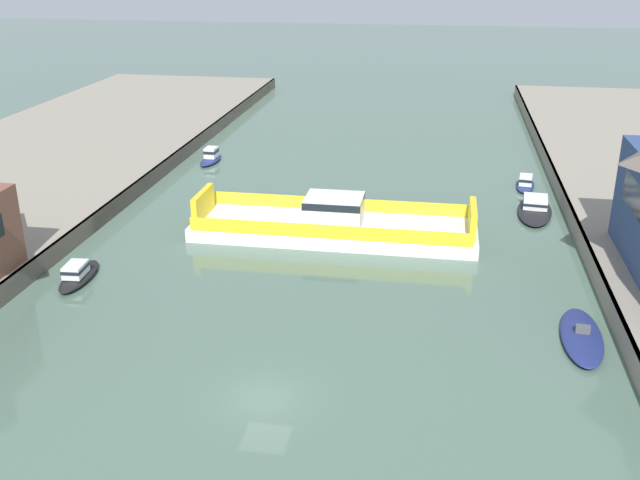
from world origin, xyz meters
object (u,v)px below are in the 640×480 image
Objects in this scene: chain_ferry at (334,224)px; moored_boat_near_left at (211,157)px; moored_boat_far_left at (535,208)px; moored_boat_near_right at (582,337)px; moored_boat_mid_right at (525,183)px; moored_boat_mid_left at (78,274)px.

moored_boat_near_left is (-16.79, 19.96, -0.45)m from chain_ferry.
moored_boat_far_left is at bearing 26.85° from chain_ferry.
chain_ferry reaches higher than moored_boat_near_right.
moored_boat_near_left reaches higher than moored_boat_far_left.
chain_ferry is at bearing -153.15° from moored_boat_far_left.
moored_boat_mid_right is at bearing -6.64° from moored_boat_near_left.
moored_boat_far_left is at bearing -88.75° from moored_boat_mid_right.
moored_boat_far_left is (33.83, 20.29, -0.04)m from moored_boat_mid_left.
moored_boat_near_left is at bearing 134.64° from moored_boat_near_right.
moored_boat_near_left is 0.93× the size of moored_boat_mid_right.
chain_ferry is at bearing 139.86° from moored_boat_near_right.
moored_boat_mid_left reaches higher than moored_boat_near_right.
moored_boat_near_right is 30.77m from moored_boat_mid_right.
moored_boat_near_left is 0.57× the size of moored_boat_far_left.
moored_boat_mid_left is (-0.03, -31.64, -0.06)m from moored_boat_near_left.
moored_boat_mid_left is at bearing 174.94° from moored_boat_near_right.
moored_boat_near_left is at bearing 130.07° from chain_ferry.
moored_boat_mid_left is at bearing -140.53° from moored_boat_mid_right.
moored_boat_near_left reaches higher than moored_boat_mid_right.
moored_boat_near_left is 33.86m from moored_boat_mid_right.
moored_boat_near_left is at bearing 161.43° from moored_boat_far_left.
moored_boat_near_right is 1.32× the size of moored_boat_mid_left.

